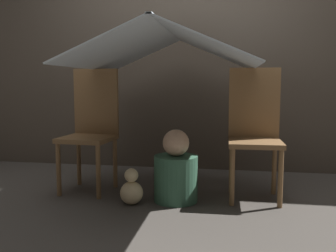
% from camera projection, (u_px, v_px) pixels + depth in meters
% --- Properties ---
extents(ground_plane, '(8.80, 8.80, 0.00)m').
position_uv_depth(ground_plane, '(166.00, 198.00, 2.87)').
color(ground_plane, '#47423D').
extents(wall_back, '(7.00, 0.05, 2.50)m').
position_uv_depth(wall_back, '(184.00, 46.00, 3.77)').
color(wall_back, '#4C4238').
rests_on(wall_back, ground_plane).
extents(chair_left, '(0.42, 0.42, 1.00)m').
position_uv_depth(chair_left, '(91.00, 125.00, 3.08)').
color(chair_left, brown).
rests_on(chair_left, ground_plane).
extents(chair_right, '(0.40, 0.40, 1.00)m').
position_uv_depth(chair_right, '(255.00, 129.00, 2.86)').
color(chair_right, brown).
rests_on(chair_right, ground_plane).
extents(sheet_canopy, '(1.32, 1.36, 0.29)m').
position_uv_depth(sheet_canopy, '(168.00, 48.00, 2.82)').
color(sheet_canopy, silver).
extents(person_front, '(0.32, 0.32, 0.54)m').
position_uv_depth(person_front, '(176.00, 172.00, 2.78)').
color(person_front, '#38664C').
rests_on(person_front, ground_plane).
extents(plush_toy, '(0.17, 0.17, 0.27)m').
position_uv_depth(plush_toy, '(132.00, 190.00, 2.72)').
color(plush_toy, beige).
rests_on(plush_toy, ground_plane).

